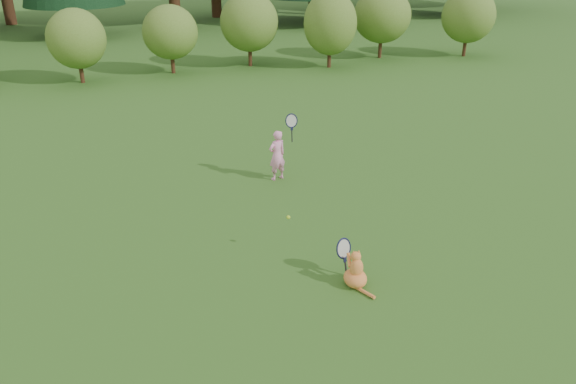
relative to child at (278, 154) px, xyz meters
name	(u,v)px	position (x,y,z in m)	size (l,w,h in m)	color
ground	(294,255)	(-0.75, -2.91, -0.54)	(100.00, 100.00, 0.00)	#315819
shrub_row	(160,36)	(-0.75, 10.09, 0.86)	(28.00, 3.00, 2.80)	#516B21
child	(278,154)	(0.00, 0.00, 0.00)	(0.60, 0.39, 1.54)	#FE97C6
cat	(355,267)	(-0.22, -3.96, -0.26)	(0.41, 0.75, 0.75)	orange
tennis_ball	(288,217)	(-0.81, -2.82, 0.09)	(0.06, 0.06, 0.06)	#95CB17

